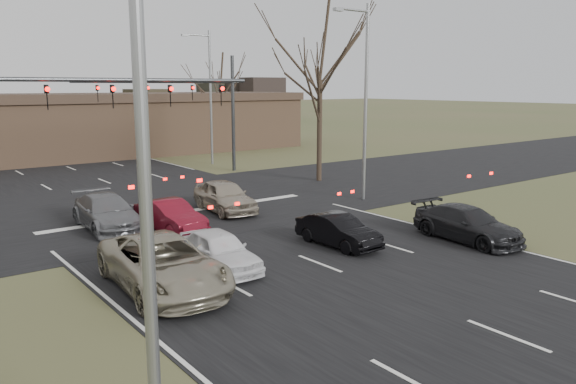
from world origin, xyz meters
The scene contains 17 objects.
ground centered at (0.00, 0.00, 0.00)m, with size 360.00×360.00×0.00m, color #45502A.
road_cross centered at (0.00, 15.00, 0.01)m, with size 200.00×14.00×0.02m, color black.
building centered at (2.00, 38.00, 2.67)m, with size 42.40×10.40×5.30m.
mast_arm_near centered at (-5.23, 13.00, 5.07)m, with size 12.12×0.24×8.00m.
mast_arm_far centered at (6.18, 23.00, 5.02)m, with size 11.12×0.24×8.00m.
streetlight_left centered at (-8.82, -4.00, 5.59)m, with size 2.34×0.25×10.00m.
streetlight_right_near centered at (8.82, 10.00, 5.59)m, with size 2.34×0.25×10.00m.
streetlight_right_far centered at (9.32, 27.00, 5.59)m, with size 2.34×0.25×10.00m.
tree_right_near centered at (11.00, 16.00, 8.90)m, with size 6.90×6.90×11.50m.
tree_right_far centered at (15.00, 35.00, 6.96)m, with size 5.40×5.40×9.00m.
car_silver_suv centered at (-5.21, 4.01, 0.78)m, with size 2.60×5.64×1.57m, color #9F9780.
car_white_sedan centered at (-3.00, 4.56, 0.66)m, with size 1.55×3.86×1.32m, color white.
car_black_hatch centered at (1.99, 4.27, 0.60)m, with size 1.27×3.64×1.20m, color black.
car_charcoal_sedan centered at (6.50, 1.77, 0.67)m, with size 1.87×4.61×1.34m, color black.
car_grey_ahead centered at (-4.02, 12.12, 0.72)m, with size 2.01×4.93×1.43m, color slate.
car_red_ahead centered at (-2.11, 10.06, 0.66)m, with size 1.39×3.98×1.31m, color #5E0D19.
car_silver_ahead centered at (1.63, 11.94, 0.76)m, with size 1.79×4.45×1.52m, color #A99E89.
Camera 1 is at (-11.87, -10.88, 5.96)m, focal length 35.00 mm.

